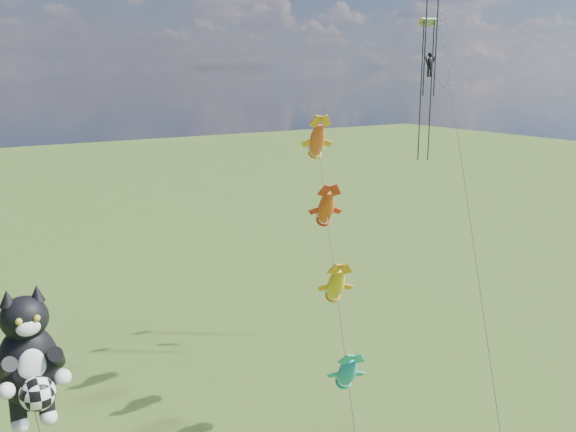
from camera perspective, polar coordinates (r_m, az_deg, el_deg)
cat_kite_rig at (r=28.28m, az=-22.05°, el=-11.71°), size 2.77×4.27×10.72m
fish_windsock_rig at (r=33.41m, az=3.84°, el=-2.69°), size 6.95×14.47×17.95m
parafoil_rig at (r=42.26m, az=12.64°, el=13.17°), size 8.93×15.68×26.50m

